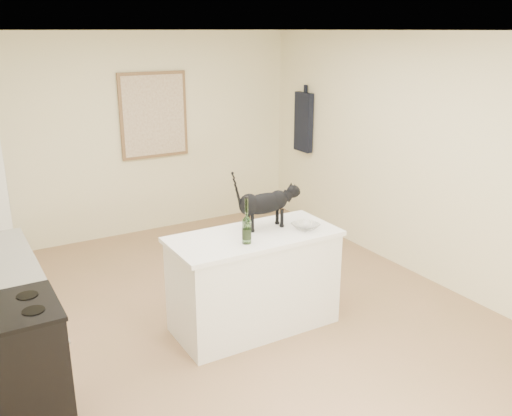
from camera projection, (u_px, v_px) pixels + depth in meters
The scene contains 15 objects.
floor at pixel (234, 319), 5.22m from camera, with size 5.50×5.50×0.00m, color #9A7052.
ceiling at pixel (230, 30), 4.42m from camera, with size 5.50×5.50×0.00m, color white.
wall_back at pixel (132, 136), 7.07m from camera, with size 4.50×4.50×0.00m, color beige.
wall_front at pixel (511, 325), 2.56m from camera, with size 4.50×4.50×0.00m, color beige.
wall_right at pixel (418, 158), 5.90m from camera, with size 5.50×5.50×0.00m, color beige.
island_base at pixel (254, 283), 4.97m from camera, with size 1.44×0.67×0.86m, color white.
island_top at pixel (254, 236), 4.83m from camera, with size 1.50×0.70×0.04m, color white.
left_cabinets at pixel (0, 316), 4.40m from camera, with size 0.60×1.40×0.86m, color white.
stove at pixel (17, 372), 3.65m from camera, with size 0.60×0.60×0.90m, color black.
artwork_frame at pixel (154, 115), 7.12m from camera, with size 0.90×0.03×1.10m, color brown.
artwork_canvas at pixel (154, 115), 7.10m from camera, with size 0.82×0.00×1.02m, color beige.
hanging_garment at pixel (304, 122), 7.52m from camera, with size 0.08×0.34×0.80m, color black.
black_cat at pixel (264, 206), 4.91m from camera, with size 0.59×0.18×0.41m, color black, non-canonical shape.
wine_bottle at pixel (247, 223), 4.57m from camera, with size 0.08×0.08×0.36m, color #2F5B24.
glass_bowl at pixel (306, 227), 4.93m from camera, with size 0.23×0.23×0.06m, color white.
Camera 1 is at (-2.17, -4.11, 2.61)m, focal length 38.73 mm.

